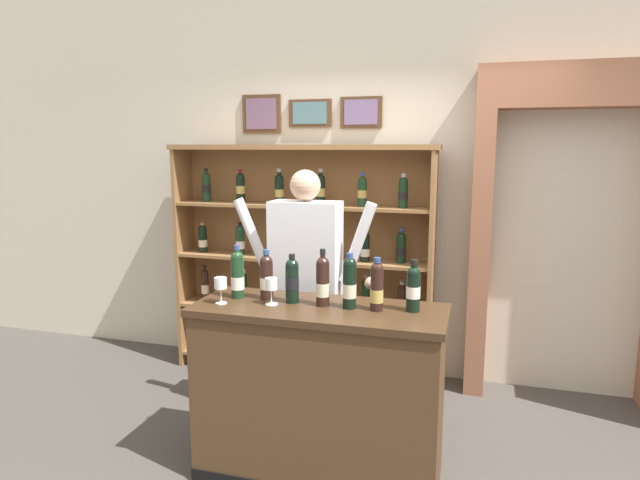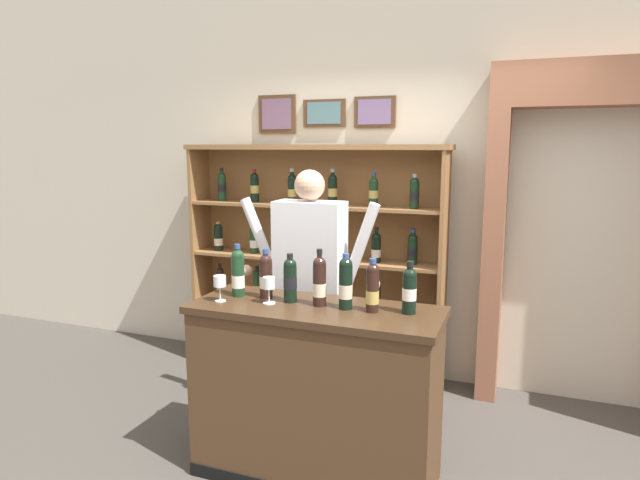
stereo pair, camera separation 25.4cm
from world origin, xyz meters
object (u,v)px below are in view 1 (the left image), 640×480
tasting_bottle_riserva (292,279)px  tasting_bottle_brunello (349,282)px  tasting_bottle_rosso (323,281)px  tasting_bottle_bianco (377,286)px  wine_shelf (302,257)px  tasting_bottle_vin_santo (413,287)px  shopkeeper (305,270)px  tasting_bottle_chianti (267,276)px  wine_glass_spare (271,286)px  tasting_counter (319,393)px  wine_glass_center (221,285)px  tasting_bottle_grappa (237,274)px

tasting_bottle_riserva → tasting_bottle_brunello: tasting_bottle_brunello is taller
tasting_bottle_rosso → tasting_bottle_bianco: (0.30, -0.01, -0.01)m
tasting_bottle_brunello → tasting_bottle_bianco: (0.16, -0.00, -0.01)m
wine_shelf → tasting_bottle_riserva: (0.39, -1.36, 0.16)m
tasting_bottle_bianco → tasting_bottle_vin_santo: (0.19, 0.04, -0.00)m
shopkeeper → tasting_bottle_vin_santo: bearing=-32.1°
wine_shelf → tasting_bottle_bianco: 1.64m
tasting_bottle_chianti → wine_glass_spare: bearing=-56.1°
tasting_bottle_chianti → tasting_bottle_brunello: size_ratio=0.95×
tasting_bottle_riserva → tasting_bottle_vin_santo: 0.68m
tasting_bottle_brunello → tasting_counter: bearing=-171.8°
tasting_counter → tasting_bottle_rosso: tasting_bottle_rosso is taller
tasting_bottle_bianco → tasting_counter: bearing=-175.9°
tasting_bottle_rosso → tasting_bottle_chianti: bearing=174.1°
shopkeeper → tasting_bottle_chianti: size_ratio=6.00×
tasting_bottle_bianco → wine_glass_spare: bearing=-174.3°
wine_glass_center → tasting_bottle_chianti: bearing=36.7°
tasting_bottle_rosso → tasting_counter: bearing=-114.9°
tasting_bottle_riserva → tasting_bottle_brunello: 0.33m
tasting_bottle_grappa → tasting_bottle_vin_santo: 1.02m
tasting_bottle_chianti → wine_glass_spare: size_ratio=1.90×
shopkeeper → tasting_bottle_brunello: bearing=-51.3°
tasting_bottle_rosso → tasting_bottle_riserva: bearing=176.6°
wine_shelf → tasting_counter: size_ratio=1.55×
tasting_bottle_rosso → tasting_bottle_vin_santo: bearing=3.9°
tasting_bottle_vin_santo → tasting_bottle_bianco: bearing=-168.0°
shopkeeper → tasting_bottle_vin_santo: 0.90m
tasting_bottle_grappa → tasting_counter: bearing=-5.3°
wine_shelf → tasting_bottle_riserva: size_ratio=7.77×
shopkeeper → wine_glass_spare: (-0.02, -0.57, 0.04)m
tasting_counter → tasting_bottle_bianco: size_ratio=4.83×
tasting_bottle_riserva → tasting_bottle_bianco: tasting_bottle_bianco is taller
tasting_bottle_brunello → wine_glass_center: (-0.71, -0.12, -0.04)m
tasting_bottle_riserva → tasting_bottle_rosso: size_ratio=0.87×
tasting_bottle_grappa → tasting_bottle_rosso: 0.52m
tasting_bottle_chianti → tasting_bottle_brunello: tasting_bottle_brunello is taller
wine_glass_spare → tasting_bottle_grappa: bearing=161.2°
shopkeeper → tasting_bottle_riserva: size_ratio=6.23×
shopkeeper → tasting_bottle_grappa: shopkeeper is taller
wine_shelf → tasting_bottle_rosso: bearing=-67.4°
tasting_bottle_rosso → wine_glass_center: size_ratio=2.13×
tasting_bottle_grappa → tasting_bottle_bianco: tasting_bottle_grappa is taller
wine_glass_spare → wine_glass_center: (-0.28, -0.06, 0.00)m
tasting_bottle_rosso → tasting_bottle_vin_santo: (0.49, 0.03, -0.01)m
tasting_bottle_rosso → tasting_bottle_brunello: tasting_bottle_rosso is taller
shopkeeper → wine_glass_center: bearing=-115.2°
tasting_counter → tasting_bottle_riserva: bearing=166.5°
tasting_bottle_bianco → wine_glass_center: (-0.87, -0.12, -0.03)m
wine_glass_center → tasting_bottle_brunello: bearing=9.4°
tasting_bottle_grappa → wine_glass_center: bearing=-105.6°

